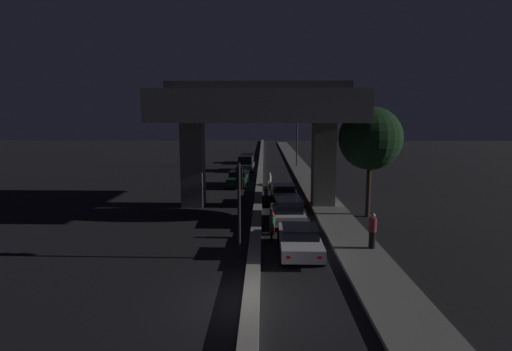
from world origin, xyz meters
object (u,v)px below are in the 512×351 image
Objects in this scene: street_lamp at (295,130)px; motorcycle_red_filtering_near at (272,227)px; car_dark_green_lead_oncoming at (238,178)px; car_dark_red_third at (284,193)px; car_white_lead at (300,239)px; motorcycle_white_filtering_far at (270,182)px; pedestrian_on_sidewalk at (372,231)px; car_white_second at (287,209)px; car_dark_red_third_oncoming at (247,158)px; traffic_light_left_of_median at (239,193)px; motorcycle_black_filtering_mid at (266,197)px; car_grey_second_oncoming at (246,163)px.

street_lamp is 32.26m from motorcycle_red_filtering_near.
car_dark_red_third is at bearing 31.86° from car_dark_green_lead_oncoming.
car_white_lead is 2.51× the size of motorcycle_red_filtering_near.
pedestrian_on_sidewalk is (4.80, -17.41, 0.41)m from motorcycle_white_filtering_far.
car_white_second is 0.96× the size of car_dark_red_third_oncoming.
car_dark_green_lead_oncoming is (-6.58, -15.08, -4.20)m from street_lamp.
street_lamp is 34.60m from car_white_lead.
car_white_second is (2.61, 6.28, -2.21)m from traffic_light_left_of_median.
car_white_lead is at bearing 4.99° from car_dark_red_third_oncoming.
motorcycle_red_filtering_near reaches higher than car_white_lead.
car_dark_red_third_oncoming is 2.19× the size of motorcycle_black_filtering_mid.
car_white_lead is 1.08× the size of car_grey_second_oncoming.
pedestrian_on_sidewalk is at bearing -82.38° from car_white_lead.
pedestrian_on_sidewalk reaches higher than motorcycle_black_filtering_mid.
motorcycle_red_filtering_near is (2.99, -16.69, -0.13)m from car_dark_green_lead_oncoming.
car_white_lead is 39.10m from car_dark_red_third_oncoming.
car_white_second is at bearing 126.35° from pedestrian_on_sidewalk.
car_white_second is at bearing -13.74° from motorcycle_red_filtering_near.
traffic_light_left_of_median is 0.54× the size of street_lamp.
car_white_lead is at bearing -179.92° from car_dark_red_third.
traffic_light_left_of_median reaches higher than car_white_lead.
car_white_second reaches higher than car_white_lead.
street_lamp reaches higher than motorcycle_red_filtering_near.
car_dark_red_third_oncoming reaches higher than car_white_lead.
street_lamp is (5.19, 34.85, 1.86)m from traffic_light_left_of_median.
car_white_lead is at bearing -179.84° from motorcycle_white_filtering_far.
pedestrian_on_sidewalk is at bearing -87.83° from street_lamp.
car_grey_second_oncoming is at bearing 104.20° from pedestrian_on_sidewalk.
car_white_second is 33.41m from car_dark_red_third_oncoming.
car_grey_second_oncoming is (-1.09, 30.90, -2.08)m from traffic_light_left_of_median.
traffic_light_left_of_median is 4.26m from motorcycle_red_filtering_near.
car_white_second is 0.88× the size of car_dark_red_third.
motorcycle_white_filtering_far is at bearing -0.31° from motorcycle_black_filtering_mid.
car_dark_green_lead_oncoming is 2.33× the size of motorcycle_black_filtering_mid.
car_grey_second_oncoming reaches higher than car_dark_green_lead_oncoming.
motorcycle_white_filtering_far is (-1.20, 17.87, -0.10)m from car_white_lead.
motorcycle_red_filtering_near reaches higher than car_dark_red_third.
motorcycle_red_filtering_near is at bearing -96.45° from street_lamp.
car_grey_second_oncoming is 1.00× the size of car_dark_red_third_oncoming.
motorcycle_white_filtering_far is at bearing 105.41° from pedestrian_on_sidewalk.
car_white_lead is 2.38× the size of motorcycle_black_filtering_mid.
pedestrian_on_sidewalk is at bearing 9.15° from traffic_light_left_of_median.
car_white_second is at bearing 2.94° from car_white_lead.
motorcycle_white_filtering_far is at bearing 1.80° from car_white_second.
traffic_light_left_of_median is 18.69m from motorcycle_white_filtering_far.
motorcycle_white_filtering_far reaches higher than motorcycle_black_filtering_mid.
car_dark_red_third_oncoming is at bearing 8.03° from motorcycle_black_filtering_mid.
pedestrian_on_sidewalk reaches higher than car_white_lead.
street_lamp reaches higher than motorcycle_white_filtering_far.
pedestrian_on_sidewalk is (6.47, 1.04, -2.04)m from traffic_light_left_of_median.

